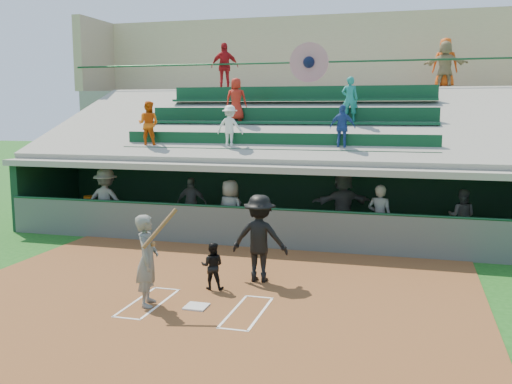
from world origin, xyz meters
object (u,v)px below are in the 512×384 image
(white_table, at_px, (90,216))
(water_cooler, at_px, (90,201))
(catcher, at_px, (212,266))
(home_plate, at_px, (196,306))
(batter_at_plate, at_px, (147,260))

(white_table, bearing_deg, water_cooler, -57.47)
(catcher, xyz_separation_m, white_table, (-6.11, 5.17, -0.17))
(white_table, distance_m, water_cooler, 0.51)
(home_plate, height_order, white_table, white_table)
(batter_at_plate, relative_size, white_table, 2.73)
(home_plate, relative_size, batter_at_plate, 0.22)
(batter_at_plate, xyz_separation_m, white_table, (-5.24, 6.46, -0.57))
(white_table, bearing_deg, catcher, -46.67)
(home_plate, height_order, water_cooler, water_cooler)
(catcher, relative_size, water_cooler, 2.71)
(batter_at_plate, height_order, white_table, batter_at_plate)
(water_cooler, bearing_deg, batter_at_plate, -50.92)
(batter_at_plate, relative_size, catcher, 1.93)
(batter_at_plate, height_order, water_cooler, batter_at_plate)
(catcher, distance_m, water_cooler, 7.94)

